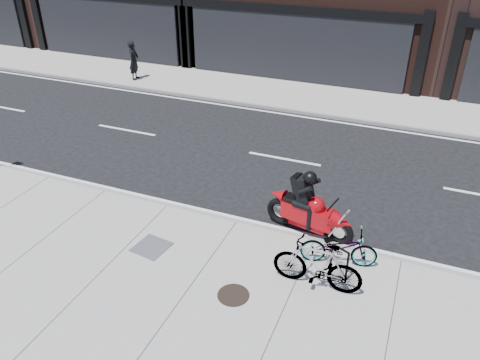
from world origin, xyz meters
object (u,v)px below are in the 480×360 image
at_px(bicycle_front, 339,247).
at_px(bicycle_rear, 317,265).
at_px(manhole_cover, 233,295).
at_px(bike_rack, 339,260).
at_px(pedestrian, 134,60).
at_px(motorcycle, 313,211).
at_px(utility_grate, 151,247).

bearing_deg(bicycle_front, bicycle_rear, 150.73).
distance_m(bicycle_front, manhole_cover, 2.54).
distance_m(bike_rack, pedestrian, 15.23).
bearing_deg(pedestrian, bicycle_front, -140.39).
relative_size(pedestrian, manhole_cover, 2.63).
height_order(bike_rack, bicycle_front, bicycle_front).
distance_m(bicycle_rear, pedestrian, 15.26).
height_order(motorcycle, manhole_cover, motorcycle).
height_order(bicycle_front, pedestrian, pedestrian).
bearing_deg(bike_rack, bicycle_front, 103.44).
xyz_separation_m(pedestrian, utility_grate, (7.33, -10.57, -0.86)).
relative_size(bike_rack, utility_grate, 1.01).
bearing_deg(manhole_cover, utility_grate, 163.07).
bearing_deg(manhole_cover, bike_rack, 36.98).
relative_size(bicycle_rear, motorcycle, 0.81).
bearing_deg(manhole_cover, pedestrian, 130.71).
relative_size(bicycle_rear, utility_grate, 2.48).
height_order(pedestrian, utility_grate, pedestrian).
bearing_deg(bike_rack, pedestrian, 139.39).
bearing_deg(pedestrian, motorcycle, -139.46).
height_order(bicycle_rear, motorcycle, motorcycle).
xyz_separation_m(bike_rack, bicycle_front, (-0.10, 0.42, -0.01)).
bearing_deg(utility_grate, bicycle_rear, 2.86).
bearing_deg(bicycle_front, motorcycle, 27.82).
distance_m(bicycle_front, motorcycle, 1.30).
bearing_deg(bicycle_front, bike_rack, -179.22).
height_order(motorcycle, utility_grate, motorcycle).
distance_m(bike_rack, bicycle_front, 0.43).
bearing_deg(bike_rack, bicycle_rear, -128.09).
relative_size(manhole_cover, utility_grate, 0.88).
bearing_deg(bike_rack, manhole_cover, -143.02).
height_order(bicycle_rear, pedestrian, pedestrian).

